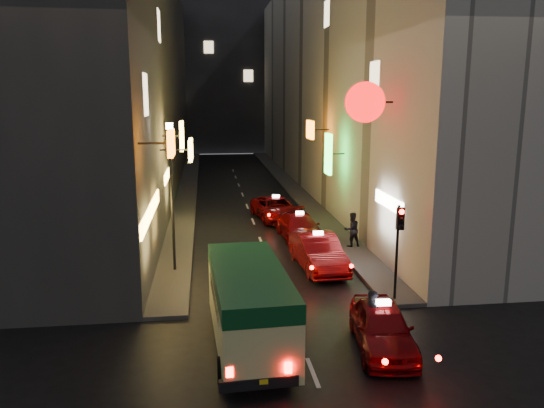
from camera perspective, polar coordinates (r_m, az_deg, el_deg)
name	(u,v)px	position (r m, az deg, el deg)	size (l,w,h in m)	color
building_left	(135,76)	(43.41, -14.51, 13.23)	(7.60, 52.00, 18.00)	#3A3735
building_right	(337,76)	(44.43, 7.03, 13.46)	(8.02, 52.00, 18.00)	#B7B3A8
building_far	(223,70)	(75.21, -5.25, 14.21)	(30.00, 10.00, 22.00)	#343439
sidewalk_left	(188,188)	(43.73, -9.04, 1.69)	(1.50, 52.00, 0.15)	#43413E
sidewalk_right	(291,186)	(44.27, 2.03, 1.95)	(1.50, 52.00, 0.15)	#43413E
minibus	(249,299)	(15.88, -2.50, -10.15)	(2.32, 5.92, 2.51)	#E8E891
taxi_near	(382,323)	(16.50, 11.80, -12.47)	(2.71, 5.27, 1.78)	#6A060A
taxi_second	(318,249)	(23.29, 4.97, -4.86)	(2.66, 5.75, 1.95)	#6A060A
taxi_third	(300,225)	(27.87, 2.99, -2.28)	(2.38, 5.14, 1.77)	#6A060A
taxi_far	(276,207)	(32.40, 0.43, -0.30)	(2.78, 5.28, 1.77)	#6A060A
pedestrian_crossing	(373,314)	(16.63, 10.80, -11.55)	(0.65, 0.42, 1.97)	black
pedestrian_sidewalk	(352,227)	(26.36, 8.58, -2.49)	(0.73, 0.46, 1.93)	black
traffic_light	(399,232)	(19.41, 13.51, -2.99)	(0.26, 0.43, 3.50)	black
lamp_post	(172,187)	(22.43, -10.74, 1.78)	(0.28, 0.28, 6.22)	black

